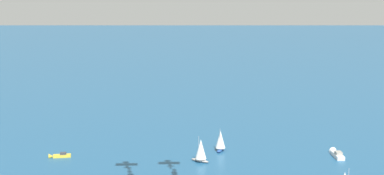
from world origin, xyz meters
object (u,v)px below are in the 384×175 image
Objects in this scene: sailboat_mid_cluster at (201,150)px; motorboat_outer_ring_b at (59,156)px; sailboat_inshore at (220,141)px; motorboat_outer_ring_d at (337,154)px.

sailboat_mid_cluster is 50.45m from motorboat_outer_ring_b.
sailboat_inshore is 58.17m from motorboat_outer_ring_b.
sailboat_inshore is 15.61m from sailboat_mid_cluster.
sailboat_inshore is 1.10× the size of motorboat_outer_ring_b.
motorboat_outer_ring_b is 98.47m from motorboat_outer_ring_d.
sailboat_mid_cluster is 0.84× the size of motorboat_outer_ring_d.
sailboat_mid_cluster is 48.99m from motorboat_outer_ring_d.
sailboat_inshore is 41.68m from motorboat_outer_ring_d.
sailboat_inshore is 0.95× the size of sailboat_mid_cluster.
sailboat_mid_cluster is at bearing -18.54° from motorboat_outer_ring_b.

